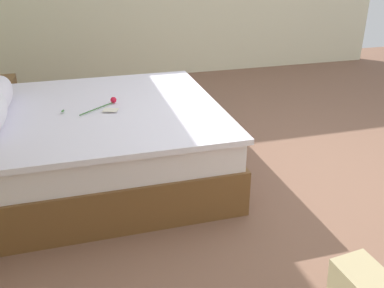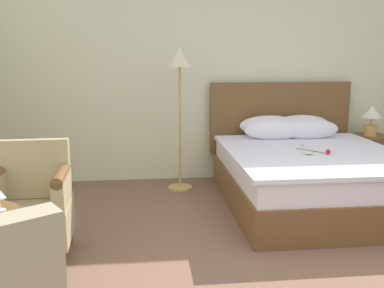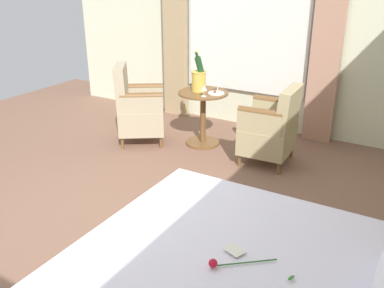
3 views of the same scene
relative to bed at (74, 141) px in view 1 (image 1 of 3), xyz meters
The scene contains 2 objects.
ground_plane 1.87m from the bed, 102.54° to the right, with size 8.04×8.04×0.00m, color brown.
bed is the anchor object (origin of this frame).
Camera 1 is at (-2.78, 1.74, 1.74)m, focal length 40.00 mm.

